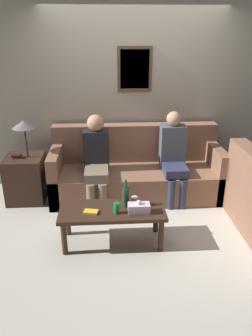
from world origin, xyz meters
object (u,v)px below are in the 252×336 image
at_px(person_left, 96,157).
at_px(person_right, 174,154).
at_px(coffee_table, 112,214).
at_px(drinking_glass, 135,200).
at_px(wine_bottle, 126,196).
at_px(couch_main, 136,172).

bearing_deg(person_left, person_right, 1.98).
height_order(coffee_table, person_left, person_left).
bearing_deg(drinking_glass, wine_bottle, -159.40).
height_order(coffee_table, wine_bottle, wine_bottle).
distance_m(wine_bottle, person_left, 1.01).
bearing_deg(wine_bottle, person_left, 109.43).
bearing_deg(coffee_table, drinking_glass, 21.85).
xyz_separation_m(coffee_table, wine_bottle, (0.15, 0.06, 0.18)).
relative_size(drinking_glass, person_right, 0.07).
bearing_deg(couch_main, drinking_glass, -96.16).
distance_m(couch_main, drinking_glass, 1.10).
relative_size(couch_main, person_left, 2.00).
bearing_deg(drinking_glass, coffee_table, -158.15).
bearing_deg(person_right, person_left, -178.02).
bearing_deg(wine_bottle, couch_main, 79.07).
xyz_separation_m(drinking_glass, person_right, (0.61, 0.95, 0.18)).
xyz_separation_m(coffee_table, drinking_glass, (0.25, 0.10, 0.10)).
xyz_separation_m(drinking_glass, person_left, (-0.43, 0.91, 0.17)).
bearing_deg(drinking_glass, person_left, 115.50).
bearing_deg(couch_main, person_left, -162.30).
bearing_deg(person_left, drinking_glass, -64.50).
bearing_deg(wine_bottle, coffee_table, -157.32).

